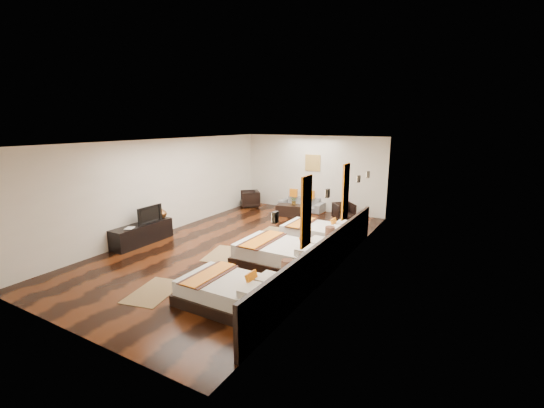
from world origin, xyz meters
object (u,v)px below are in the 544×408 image
Objects in this scene: tv_console at (142,234)px; book at (126,228)px; nightstand_a at (287,286)px; nightstand_b at (329,249)px; armchair_right at (344,212)px; bed_near at (233,292)px; figurine at (161,212)px; bed_mid at (285,255)px; tv at (148,214)px; sofa at (302,204)px; armchair_left at (250,199)px; table_plant at (294,201)px; bed_far at (319,233)px; coffee_table at (291,210)px.

tv_console is 6.49× the size of book.
nightstand_b is at bearing 90.00° from nightstand_a.
book is at bearing -166.33° from armchair_right.
tv_console is at bearing 159.19° from bed_near.
nightstand_b is 5.00m from figurine.
figurine is at bearing 176.41° from bed_mid.
tv is at bearing -169.82° from armchair_right.
nightstand_a is 4.97m from book.
nightstand_a is 0.46× the size of sofa.
sofa is 2.08m from armchair_left.
bed_mid reaches higher than armchair_right.
armchair_right is at bearing 47.00° from figurine.
armchair_left is 2.53× the size of table_plant.
tv is at bearing 156.53° from bed_near.
figurine is 5.95m from armchair_right.
bed_far is (-0.00, 2.03, -0.04)m from bed_mid.
book is at bearing -113.50° from table_plant.
book is 5.77m from table_plant.
book is (-4.95, -1.83, 0.26)m from nightstand_b.
nightstand_a is (0.75, 0.69, 0.02)m from bed_near.
table_plant is at bearing 64.28° from tv_console.
nightstand_b reaches higher than table_plant.
nightstand_a is at bearing -2.93° from armchair_left.
armchair_left is at bearing 130.62° from bed_mid.
nightstand_a is at bearing -90.00° from nightstand_b.
table_plant is at bearing 39.24° from armchair_left.
bed_far is 5.66× the size of figurine.
nightstand_a is 2.22m from nightstand_b.
armchair_right is at bearing 47.79° from armchair_left.
sofa is at bearing 111.07° from bed_mid.
nightstand_a is at bearing -103.42° from tv.
bed_far is at bearing 122.58° from nightstand_b.
bed_near is 6.93× the size of book.
armchair_right is (3.99, 4.86, -0.49)m from tv.
armchair_right reaches higher than sofa.
bed_far is 6.83× the size of table_plant.
table_plant is (2.30, 4.05, -0.18)m from figurine.
sofa is at bearing 65.71° from figurine.
armchair_left is 3.86m from armchair_right.
book is at bearing 165.58° from bed_near.
book is 1.25m from figurine.
bed_far is 1.08× the size of tv_console.
bed_near is 4.09m from bed_far.
tv_console is 6.35× the size of table_plant.
coffee_table is (2.21, 5.22, -0.36)m from book.
figurine is at bearing 161.76° from nightstand_a.
sofa is at bearing 90.00° from coffee_table.
bed_mid is 7.95× the size of book.
bed_far is 4.76m from tv.
bed_far is 3.71m from sofa.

